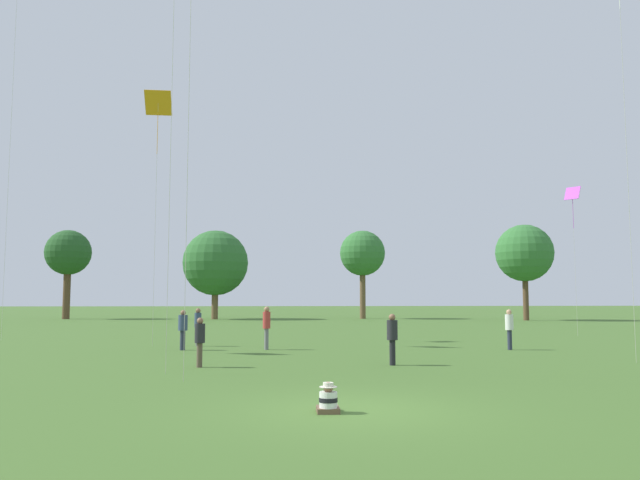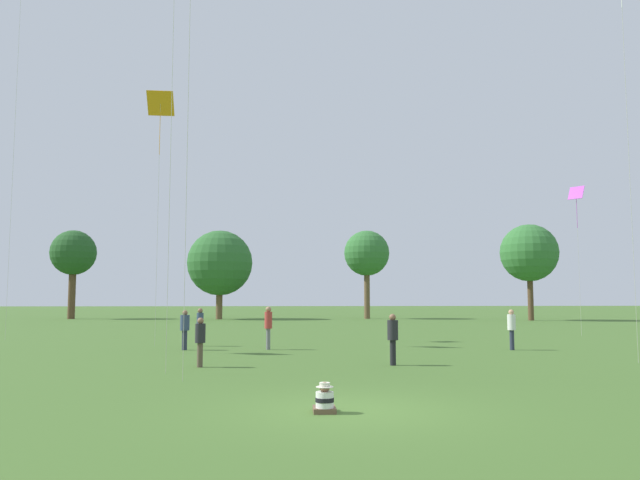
{
  "view_description": "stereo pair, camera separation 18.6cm",
  "coord_description": "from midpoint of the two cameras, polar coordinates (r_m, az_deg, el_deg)",
  "views": [
    {
      "loc": [
        -1.68,
        -12.34,
        2.2
      ],
      "look_at": [
        -0.17,
        6.87,
        3.98
      ],
      "focal_mm": 35.0,
      "sensor_mm": 36.0,
      "label": 1
    },
    {
      "loc": [
        -1.5,
        -12.35,
        2.2
      ],
      "look_at": [
        -0.17,
        6.87,
        3.98
      ],
      "focal_mm": 35.0,
      "sensor_mm": 36.0,
      "label": 2
    }
  ],
  "objects": [
    {
      "name": "distant_tree_2",
      "position": [
        64.99,
        -9.62,
        -2.09
      ],
      "size": [
        6.69,
        6.69,
        9.11
      ],
      "color": "brown",
      "rests_on": "ground"
    },
    {
      "name": "person_standing_4",
      "position": [
        27.12,
        -12.62,
        -7.72
      ],
      "size": [
        0.53,
        0.53,
        1.67
      ],
      "rotation": [
        0.0,
        0.0,
        5.78
      ],
      "color": "#282D42",
      "rests_on": "ground"
    },
    {
      "name": "person_standing_0",
      "position": [
        27.81,
        16.74,
        -7.5
      ],
      "size": [
        0.4,
        0.4,
        1.7
      ],
      "rotation": [
        0.0,
        0.0,
        3.35
      ],
      "color": "#282D42",
      "rests_on": "ground"
    },
    {
      "name": "person_standing_3",
      "position": [
        29.15,
        -11.29,
        -7.46
      ],
      "size": [
        0.31,
        0.31,
        1.72
      ],
      "rotation": [
        0.0,
        0.0,
        6.28
      ],
      "color": "slate",
      "rests_on": "ground"
    },
    {
      "name": "distant_tree_1",
      "position": [
        69.85,
        -22.11,
        -1.15
      ],
      "size": [
        4.67,
        4.67,
        9.22
      ],
      "color": "brown",
      "rests_on": "ground"
    },
    {
      "name": "ground_plane",
      "position": [
        12.64,
        2.9,
        -15.3
      ],
      "size": [
        300.0,
        300.0,
        0.0
      ],
      "primitive_type": "plane",
      "color": "#426628"
    },
    {
      "name": "kite_6",
      "position": [
        39.75,
        21.96,
        3.56
      ],
      "size": [
        0.86,
        0.93,
        8.75
      ],
      "rotation": [
        0.0,
        0.0,
        4.61
      ],
      "color": "#B738C6",
      "rests_on": "ground"
    },
    {
      "name": "kite_1",
      "position": [
        30.93,
        -14.76,
        11.54
      ],
      "size": [
        1.25,
        0.79,
        11.84
      ],
      "rotation": [
        0.0,
        0.0,
        2.39
      ],
      "color": "orange",
      "rests_on": "ground"
    },
    {
      "name": "person_standing_2",
      "position": [
        20.76,
        6.37,
        -8.59
      ],
      "size": [
        0.49,
        0.49,
        1.67
      ],
      "rotation": [
        0.0,
        0.0,
        5.35
      ],
      "color": "black",
      "rests_on": "ground"
    },
    {
      "name": "seated_toddler",
      "position": [
        12.34,
        0.31,
        -14.45
      ],
      "size": [
        0.44,
        0.55,
        0.59
      ],
      "rotation": [
        0.0,
        0.0,
        -0.01
      ],
      "color": "brown",
      "rests_on": "ground"
    },
    {
      "name": "distant_tree_0",
      "position": [
        64.18,
        18.1,
        -1.16
      ],
      "size": [
        5.58,
        5.58,
        9.35
      ],
      "color": "brown",
      "rests_on": "ground"
    },
    {
      "name": "distant_tree_3",
      "position": [
        65.8,
        3.82,
        -1.27
      ],
      "size": [
        4.76,
        4.76,
        9.25
      ],
      "color": "brown",
      "rests_on": "ground"
    },
    {
      "name": "person_standing_1",
      "position": [
        20.41,
        -11.19,
        -8.75
      ],
      "size": [
        0.43,
        0.43,
        1.56
      ],
      "rotation": [
        0.0,
        0.0,
        5.85
      ],
      "color": "brown",
      "rests_on": "ground"
    },
    {
      "name": "person_standing_5",
      "position": [
        26.84,
        -5.11,
        -7.6
      ],
      "size": [
        0.38,
        0.38,
        1.82
      ],
      "rotation": [
        0.0,
        0.0,
        1.78
      ],
      "color": "slate",
      "rests_on": "ground"
    }
  ]
}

